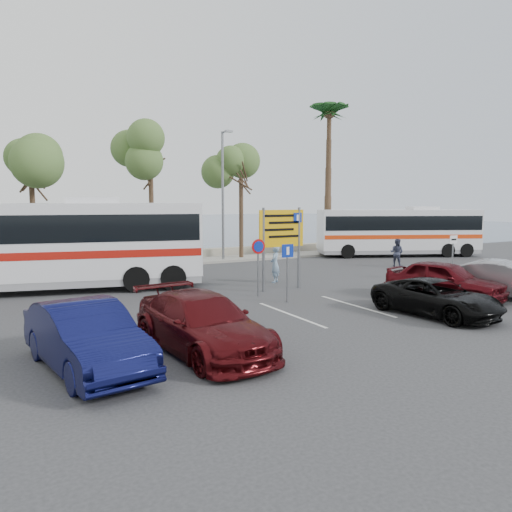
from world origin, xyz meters
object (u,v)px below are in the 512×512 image
car_silver_b (505,280)px  car_maroon (203,323)px  suv_black (436,298)px  direction_sign (282,235)px  car_blue (86,337)px  car_red (445,280)px  pedestrian_near (275,264)px  coach_bus_right (398,233)px  street_lamp_right (223,189)px  pedestrian_far (397,253)px  coach_bus_left (47,248)px

car_silver_b → car_maroon: bearing=159.8°
suv_black → car_maroon: bearing=174.2°
direction_sign → car_blue: 11.63m
car_red → pedestrian_near: size_ratio=2.58×
suv_black → pedestrian_near: (-1.35, 8.50, 0.26)m
coach_bus_right → car_maroon: coach_bus_right is taller
suv_black → car_silver_b: 4.87m
car_maroon → car_red: bearing=3.3°
car_maroon → car_silver_b: (13.37, 0.83, -0.01)m
car_maroon → pedestrian_near: (7.22, 8.50, 0.13)m
car_red → street_lamp_right: bearing=82.7°
direction_sign → pedestrian_far: direction_sign is taller
car_maroon → car_red: car_red is taller
coach_bus_left → car_maroon: coach_bus_left is taller
street_lamp_right → coach_bus_right: size_ratio=0.72×
car_maroon → car_red: 11.11m
car_blue → pedestrian_near: size_ratio=2.69×
suv_black → car_blue: bearing=174.2°
street_lamp_right → car_silver_b: street_lamp_right is taller
street_lamp_right → car_red: size_ratio=1.75×
coach_bus_left → car_maroon: (2.54, -11.17, -1.12)m
car_silver_b → direction_sign: bearing=115.8°
coach_bus_left → car_silver_b: size_ratio=2.93×
car_blue → pedestrian_near: 13.21m
car_blue → suv_black: size_ratio=1.07×
suv_black → car_silver_b: car_silver_b is taller
direction_sign → suv_black: (2.10, -6.70, -1.81)m
car_maroon → pedestrian_far: pedestrian_far is taller
car_maroon → pedestrian_far: bearing=25.6°
coach_bus_right → car_blue: bearing=-149.1°
pedestrian_far → car_red: bearing=121.1°
coach_bus_left → suv_black: bearing=-45.1°
coach_bus_left → car_silver_b: bearing=-33.0°
coach_bus_left → car_red: (13.52, -9.43, -1.10)m
car_maroon → coach_bus_right: bearing=28.7°
car_maroon → pedestrian_far: 19.27m
car_red → car_maroon: bearing=172.4°
car_blue → suv_black: car_blue is taller
car_maroon → pedestrian_near: size_ratio=2.94×
suv_black → pedestrian_far: bearing=45.9°
car_maroon → car_silver_b: car_maroon is taller
suv_black → car_red: bearing=30.1°
car_red → pedestrian_far: 9.92m
car_blue → pedestrian_near: bearing=31.0°
direction_sign → car_maroon: bearing=-134.0°
direction_sign → pedestrian_near: 2.49m
coach_bus_left → coach_bus_right: (23.01, 2.83, -0.27)m
pedestrian_near → pedestrian_far: (9.25, 1.50, -0.06)m
street_lamp_right → coach_bus_right: 12.73m
coach_bus_right → car_maroon: bearing=-145.6°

